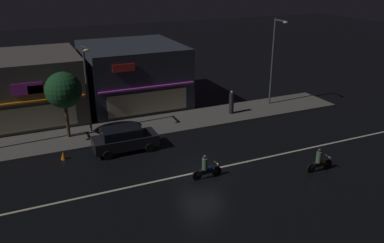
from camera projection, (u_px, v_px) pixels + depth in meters
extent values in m
plane|color=black|center=(202.00, 172.00, 23.72)|extent=(140.00, 140.00, 0.00)
cube|color=beige|center=(202.00, 171.00, 23.72)|extent=(30.86, 0.16, 0.01)
cube|color=#5B5954|center=(157.00, 125.00, 30.67)|extent=(32.48, 4.08, 0.14)
cube|color=#56514C|center=(16.00, 88.00, 31.35)|extent=(9.96, 8.28, 5.21)
cube|color=orange|center=(17.00, 103.00, 27.73)|extent=(9.47, 0.24, 0.12)
cube|color=#D83FD8|center=(28.00, 89.00, 27.75)|extent=(2.09, 0.08, 0.83)
cube|color=red|center=(41.00, 89.00, 28.13)|extent=(1.83, 0.08, 0.62)
cube|color=beige|center=(20.00, 120.00, 28.25)|extent=(7.97, 0.06, 1.80)
cube|color=#2D333D|center=(133.00, 74.00, 35.22)|extent=(8.41, 8.74, 5.34)
cube|color=#D83FD8|center=(148.00, 88.00, 31.43)|extent=(7.99, 0.24, 0.12)
cube|color=red|center=(124.00, 68.00, 30.12)|extent=(1.77, 0.08, 0.60)
cube|color=beige|center=(148.00, 103.00, 31.95)|extent=(6.73, 0.06, 1.80)
cylinder|color=#47494C|center=(87.00, 89.00, 28.15)|extent=(0.16, 0.16, 6.51)
cube|color=#47494C|center=(84.00, 47.00, 26.41)|extent=(0.10, 1.40, 0.10)
ellipsoid|color=#F9E099|center=(86.00, 50.00, 25.84)|extent=(0.44, 0.32, 0.20)
cylinder|color=#47494C|center=(272.00, 63.00, 34.02)|extent=(0.16, 0.16, 7.53)
cube|color=#47494C|center=(280.00, 20.00, 32.09)|extent=(0.10, 1.40, 0.10)
ellipsoid|color=#F9E099|center=(286.00, 22.00, 31.53)|extent=(0.44, 0.32, 0.20)
cylinder|color=#232328|center=(231.00, 103.00, 32.64)|extent=(0.41, 0.41, 1.77)
sphere|color=tan|center=(232.00, 92.00, 32.28)|extent=(0.22, 0.22, 0.22)
cylinder|color=#473323|center=(67.00, 120.00, 27.90)|extent=(0.24, 0.24, 2.50)
sphere|color=#194723|center=(63.00, 90.00, 27.07)|extent=(2.55, 2.55, 2.55)
cube|color=black|center=(125.00, 141.00, 26.25)|extent=(4.30, 1.78, 0.76)
cube|color=black|center=(121.00, 132.00, 25.92)|extent=(2.58, 1.57, 0.60)
cube|color=#F9F2CC|center=(152.00, 132.00, 27.53)|extent=(0.08, 0.20, 0.12)
cube|color=#F9F2CC|center=(158.00, 138.00, 26.50)|extent=(0.08, 0.20, 0.12)
cylinder|color=black|center=(142.00, 138.00, 27.68)|extent=(0.62, 0.20, 0.62)
cylinder|color=black|center=(150.00, 148.00, 26.17)|extent=(0.62, 0.20, 0.62)
cylinder|color=black|center=(102.00, 145.00, 26.61)|extent=(0.62, 0.20, 0.62)
cylinder|color=black|center=(108.00, 155.00, 25.09)|extent=(0.62, 0.20, 0.62)
cylinder|color=black|center=(217.00, 171.00, 23.14)|extent=(0.60, 0.08, 0.60)
cylinder|color=black|center=(197.00, 176.00, 22.64)|extent=(0.60, 0.10, 0.60)
cube|color=black|center=(207.00, 172.00, 22.85)|extent=(1.30, 0.14, 0.20)
ellipsoid|color=#1E4CB2|center=(210.00, 168.00, 22.85)|extent=(0.44, 0.26, 0.24)
cube|color=black|center=(204.00, 170.00, 22.72)|extent=(0.56, 0.22, 0.10)
cylinder|color=slate|center=(216.00, 163.00, 22.92)|extent=(0.03, 0.60, 0.03)
sphere|color=white|center=(218.00, 164.00, 22.99)|extent=(0.14, 0.14, 0.14)
cylinder|color=#4C664C|center=(205.00, 164.00, 22.60)|extent=(0.32, 0.32, 0.70)
sphere|color=#333338|center=(205.00, 157.00, 22.43)|extent=(0.22, 0.22, 0.22)
cylinder|color=black|center=(328.00, 164.00, 23.97)|extent=(0.60, 0.08, 0.60)
cylinder|color=black|center=(311.00, 168.00, 23.47)|extent=(0.60, 0.10, 0.60)
cube|color=black|center=(320.00, 165.00, 23.68)|extent=(1.30, 0.14, 0.20)
ellipsoid|color=gold|center=(323.00, 161.00, 23.68)|extent=(0.44, 0.26, 0.24)
cube|color=black|center=(317.00, 163.00, 23.55)|extent=(0.56, 0.22, 0.10)
cylinder|color=slate|center=(328.00, 156.00, 23.75)|extent=(0.03, 0.60, 0.03)
sphere|color=white|center=(329.00, 158.00, 23.82)|extent=(0.14, 0.14, 0.14)
cylinder|color=#4C664C|center=(319.00, 157.00, 23.43)|extent=(0.32, 0.32, 0.70)
sphere|color=#333338|center=(320.00, 150.00, 23.26)|extent=(0.22, 0.22, 0.22)
cone|color=orange|center=(63.00, 155.00, 25.17)|extent=(0.36, 0.36, 0.55)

